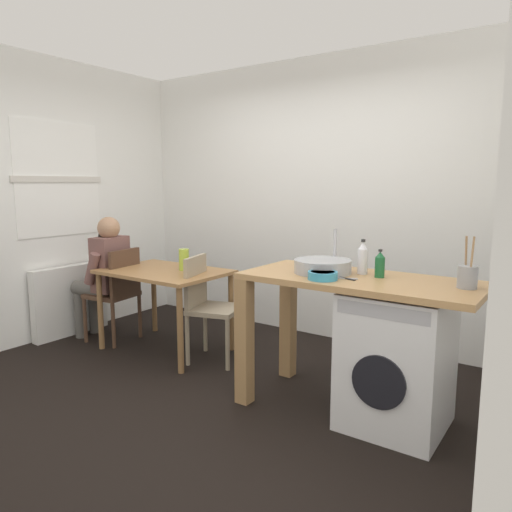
{
  "coord_description": "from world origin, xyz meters",
  "views": [
    {
      "loc": [
        2.18,
        -2.47,
        1.52
      ],
      "look_at": [
        0.15,
        0.45,
        0.97
      ],
      "focal_mm": 33.61,
      "sensor_mm": 36.0,
      "label": 1
    }
  ],
  "objects_px": {
    "chair_person_seat": "(117,289)",
    "bottle_squat_brown": "(380,265)",
    "seated_person": "(104,271)",
    "dining_table": "(165,281)",
    "mixing_bowl": "(323,275)",
    "utensil_crock": "(467,276)",
    "chair_opposite": "(207,302)",
    "washing_machine": "(396,359)",
    "bottle_tall_green": "(363,258)",
    "vase": "(184,260)"
  },
  "relations": [
    {
      "from": "chair_person_seat",
      "to": "bottle_squat_brown",
      "type": "distance_m",
      "value": 2.62
    },
    {
      "from": "seated_person",
      "to": "bottle_squat_brown",
      "type": "height_order",
      "value": "seated_person"
    },
    {
      "from": "dining_table",
      "to": "mixing_bowl",
      "type": "xyz_separation_m",
      "value": [
        1.77,
        -0.36,
        0.31
      ]
    },
    {
      "from": "seated_person",
      "to": "utensil_crock",
      "type": "distance_m",
      "value": 3.28
    },
    {
      "from": "bottle_squat_brown",
      "to": "mixing_bowl",
      "type": "distance_m",
      "value": 0.38
    },
    {
      "from": "chair_opposite",
      "to": "washing_machine",
      "type": "distance_m",
      "value": 1.72
    },
    {
      "from": "bottle_tall_green",
      "to": "vase",
      "type": "xyz_separation_m",
      "value": [
        -1.74,
        0.14,
        -0.19
      ]
    },
    {
      "from": "chair_opposite",
      "to": "mixing_bowl",
      "type": "distance_m",
      "value": 1.42
    },
    {
      "from": "chair_person_seat",
      "to": "utensil_crock",
      "type": "bearing_deg",
      "value": -97.76
    },
    {
      "from": "bottle_squat_brown",
      "to": "mixing_bowl",
      "type": "bearing_deg",
      "value": -134.29
    },
    {
      "from": "chair_person_seat",
      "to": "vase",
      "type": "xyz_separation_m",
      "value": [
        0.7,
        0.19,
        0.33
      ]
    },
    {
      "from": "utensil_crock",
      "to": "dining_table",
      "type": "bearing_deg",
      "value": 177.46
    },
    {
      "from": "chair_person_seat",
      "to": "seated_person",
      "type": "height_order",
      "value": "seated_person"
    },
    {
      "from": "chair_opposite",
      "to": "bottle_tall_green",
      "type": "bearing_deg",
      "value": 70.52
    },
    {
      "from": "bottle_squat_brown",
      "to": "vase",
      "type": "xyz_separation_m",
      "value": [
        -1.88,
        0.19,
        -0.17
      ]
    },
    {
      "from": "bottle_tall_green",
      "to": "mixing_bowl",
      "type": "bearing_deg",
      "value": -111.8
    },
    {
      "from": "chair_person_seat",
      "to": "chair_opposite",
      "type": "height_order",
      "value": "same"
    },
    {
      "from": "chair_person_seat",
      "to": "utensil_crock",
      "type": "relative_size",
      "value": 3.0
    },
    {
      "from": "utensil_crock",
      "to": "bottle_tall_green",
      "type": "bearing_deg",
      "value": 173.95
    },
    {
      "from": "chair_person_seat",
      "to": "bottle_squat_brown",
      "type": "height_order",
      "value": "bottle_squat_brown"
    },
    {
      "from": "seated_person",
      "to": "vase",
      "type": "height_order",
      "value": "seated_person"
    },
    {
      "from": "chair_opposite",
      "to": "chair_person_seat",
      "type": "bearing_deg",
      "value": -99.93
    },
    {
      "from": "chair_person_seat",
      "to": "utensil_crock",
      "type": "distance_m",
      "value": 3.14
    },
    {
      "from": "dining_table",
      "to": "bottle_tall_green",
      "type": "xyz_separation_m",
      "value": [
        1.89,
        -0.04,
        0.38
      ]
    },
    {
      "from": "chair_person_seat",
      "to": "chair_opposite",
      "type": "xyz_separation_m",
      "value": [
        1.02,
        0.12,
        0.0
      ]
    },
    {
      "from": "mixing_bowl",
      "to": "vase",
      "type": "distance_m",
      "value": 1.68
    },
    {
      "from": "chair_person_seat",
      "to": "utensil_crock",
      "type": "xyz_separation_m",
      "value": [
        3.1,
        -0.02,
        0.48
      ]
    },
    {
      "from": "chair_opposite",
      "to": "washing_machine",
      "type": "relative_size",
      "value": 1.05
    },
    {
      "from": "utensil_crock",
      "to": "mixing_bowl",
      "type": "bearing_deg",
      "value": -162.44
    },
    {
      "from": "chair_person_seat",
      "to": "washing_machine",
      "type": "relative_size",
      "value": 1.05
    },
    {
      "from": "utensil_crock",
      "to": "washing_machine",
      "type": "bearing_deg",
      "value": -171.9
    },
    {
      "from": "bottle_tall_green",
      "to": "utensil_crock",
      "type": "distance_m",
      "value": 0.67
    },
    {
      "from": "washing_machine",
      "to": "dining_table",
      "type": "bearing_deg",
      "value": 175.67
    },
    {
      "from": "washing_machine",
      "to": "bottle_squat_brown",
      "type": "bearing_deg",
      "value": 155.08
    },
    {
      "from": "mixing_bowl",
      "to": "vase",
      "type": "bearing_deg",
      "value": 164.0
    },
    {
      "from": "chair_opposite",
      "to": "mixing_bowl",
      "type": "height_order",
      "value": "mixing_bowl"
    },
    {
      "from": "dining_table",
      "to": "mixing_bowl",
      "type": "distance_m",
      "value": 1.83
    },
    {
      "from": "chair_person_seat",
      "to": "mixing_bowl",
      "type": "relative_size",
      "value": 4.85
    },
    {
      "from": "vase",
      "to": "bottle_tall_green",
      "type": "bearing_deg",
      "value": -4.69
    },
    {
      "from": "chair_opposite",
      "to": "mixing_bowl",
      "type": "bearing_deg",
      "value": 56.49
    },
    {
      "from": "utensil_crock",
      "to": "vase",
      "type": "distance_m",
      "value": 2.42
    },
    {
      "from": "seated_person",
      "to": "mixing_bowl",
      "type": "height_order",
      "value": "seated_person"
    },
    {
      "from": "chair_opposite",
      "to": "bottle_tall_green",
      "type": "distance_m",
      "value": 1.51
    },
    {
      "from": "bottle_squat_brown",
      "to": "mixing_bowl",
      "type": "relative_size",
      "value": 0.97
    },
    {
      "from": "chair_opposite",
      "to": "washing_machine",
      "type": "bearing_deg",
      "value": 66.94
    },
    {
      "from": "chair_person_seat",
      "to": "bottle_squat_brown",
      "type": "bearing_deg",
      "value": -97.38
    },
    {
      "from": "dining_table",
      "to": "utensil_crock",
      "type": "relative_size",
      "value": 3.67
    },
    {
      "from": "chair_person_seat",
      "to": "washing_machine",
      "type": "height_order",
      "value": "chair_person_seat"
    },
    {
      "from": "dining_table",
      "to": "washing_machine",
      "type": "relative_size",
      "value": 1.28
    },
    {
      "from": "chair_opposite",
      "to": "seated_person",
      "type": "relative_size",
      "value": 0.75
    }
  ]
}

